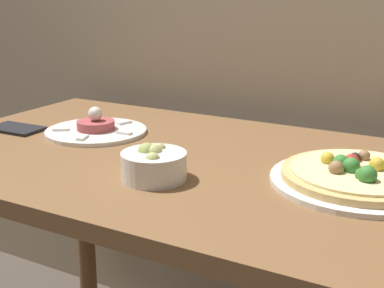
{
  "coord_description": "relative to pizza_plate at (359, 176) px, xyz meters",
  "views": [
    {
      "loc": [
        0.51,
        -0.59,
        1.12
      ],
      "look_at": [
        -0.01,
        0.34,
        0.8
      ],
      "focal_mm": 50.0,
      "sensor_mm": 36.0,
      "label": 1
    }
  ],
  "objects": [
    {
      "name": "tartare_plate",
      "position": [
        -0.66,
        0.04,
        -0.0
      ],
      "size": [
        0.25,
        0.25,
        0.07
      ],
      "color": "white",
      "rests_on": "dining_table"
    },
    {
      "name": "small_bowl",
      "position": [
        -0.35,
        -0.17,
        0.02
      ],
      "size": [
        0.13,
        0.13,
        0.07
      ],
      "color": "white",
      "rests_on": "dining_table"
    },
    {
      "name": "dining_table",
      "position": [
        -0.32,
        -0.02,
        -0.12
      ],
      "size": [
        1.35,
        0.74,
        0.76
      ],
      "color": "brown",
      "rests_on": "ground_plane"
    },
    {
      "name": "napkin",
      "position": [
        -0.86,
        -0.04,
        -0.01
      ],
      "size": [
        0.14,
        0.09,
        0.01
      ],
      "color": "black",
      "rests_on": "dining_table"
    },
    {
      "name": "pizza_plate",
      "position": [
        0.0,
        0.0,
        0.0
      ],
      "size": [
        0.33,
        0.33,
        0.06
      ],
      "color": "white",
      "rests_on": "dining_table"
    }
  ]
}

